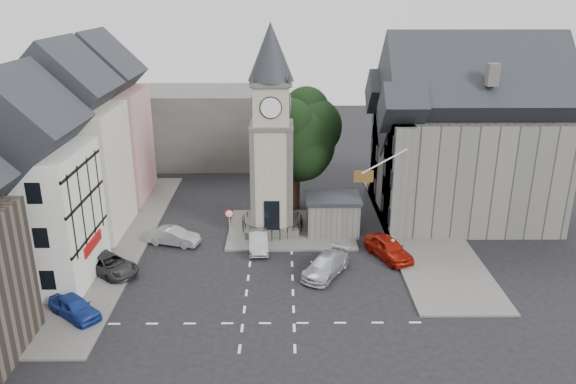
{
  "coord_description": "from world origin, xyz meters",
  "views": [
    {
      "loc": [
        0.92,
        -33.73,
        18.36
      ],
      "look_at": [
        1.24,
        5.0,
        4.37
      ],
      "focal_mm": 35.0,
      "sensor_mm": 36.0,
      "label": 1
    }
  ],
  "objects_px": {
    "stone_shelter": "(333,215)",
    "pedestrian": "(392,249)",
    "car_west_blue": "(75,307)",
    "car_east_red": "(388,248)",
    "clock_tower": "(271,132)"
  },
  "relations": [
    {
      "from": "car_west_blue",
      "to": "stone_shelter",
      "type": "bearing_deg",
      "value": -14.11
    },
    {
      "from": "car_east_red",
      "to": "pedestrian",
      "type": "height_order",
      "value": "pedestrian"
    },
    {
      "from": "car_east_red",
      "to": "pedestrian",
      "type": "relative_size",
      "value": 2.9
    },
    {
      "from": "clock_tower",
      "to": "stone_shelter",
      "type": "height_order",
      "value": "clock_tower"
    },
    {
      "from": "pedestrian",
      "to": "car_west_blue",
      "type": "bearing_deg",
      "value": 5.61
    },
    {
      "from": "car_west_blue",
      "to": "car_east_red",
      "type": "distance_m",
      "value": 21.44
    },
    {
      "from": "stone_shelter",
      "to": "pedestrian",
      "type": "bearing_deg",
      "value": -49.81
    },
    {
      "from": "stone_shelter",
      "to": "car_west_blue",
      "type": "xyz_separation_m",
      "value": [
        -16.3,
        -12.22,
        -0.9
      ]
    },
    {
      "from": "stone_shelter",
      "to": "car_west_blue",
      "type": "height_order",
      "value": "stone_shelter"
    },
    {
      "from": "car_east_red",
      "to": "clock_tower",
      "type": "bearing_deg",
      "value": 125.02
    },
    {
      "from": "stone_shelter",
      "to": "pedestrian",
      "type": "distance_m",
      "value": 6.12
    },
    {
      "from": "stone_shelter",
      "to": "car_east_red",
      "type": "xyz_separation_m",
      "value": [
        3.7,
        -4.5,
        -0.78
      ]
    },
    {
      "from": "clock_tower",
      "to": "car_east_red",
      "type": "height_order",
      "value": "clock_tower"
    },
    {
      "from": "pedestrian",
      "to": "car_east_red",
      "type": "bearing_deg",
      "value": -47.04
    },
    {
      "from": "stone_shelter",
      "to": "car_east_red",
      "type": "relative_size",
      "value": 0.96
    }
  ]
}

